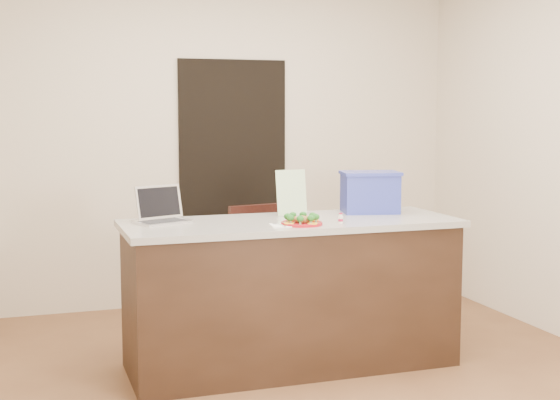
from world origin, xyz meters
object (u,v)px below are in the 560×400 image
object	(u,v)px
yogurt_bottle	(341,219)
chair	(258,260)
island	(291,293)
napkin	(284,225)
blue_box	(370,192)
laptop	(161,212)
plate	(302,223)

from	to	relation	value
yogurt_bottle	chair	xyz separation A→B (m)	(-0.20, 1.05, -0.43)
island	yogurt_bottle	distance (m)	0.58
napkin	blue_box	distance (m)	0.83
blue_box	chair	size ratio (longest dim) A/B	0.47
island	yogurt_bottle	bearing A→B (deg)	-42.96
napkin	blue_box	xyz separation A→B (m)	(0.73, 0.38, 0.13)
laptop	plate	bearing A→B (deg)	-47.85
plate	laptop	distance (m)	0.86
plate	napkin	size ratio (longest dim) A/B	1.66
napkin	blue_box	bearing A→B (deg)	27.48
napkin	chair	distance (m)	1.13
chair	plate	bearing A→B (deg)	-103.55
plate	chair	distance (m)	1.11
yogurt_bottle	plate	bearing A→B (deg)	175.41
yogurt_bottle	laptop	distance (m)	1.09
plate	blue_box	world-z (taller)	blue_box
blue_box	chair	world-z (taller)	blue_box
plate	island	bearing A→B (deg)	88.88
napkin	laptop	bearing A→B (deg)	149.24
plate	chair	xyz separation A→B (m)	(0.04, 1.03, -0.42)
laptop	blue_box	size ratio (longest dim) A/B	0.86
laptop	chair	bearing A→B (deg)	17.28
island	plate	distance (m)	0.51
blue_box	island	bearing A→B (deg)	-151.96
plate	napkin	xyz separation A→B (m)	(-0.11, -0.01, -0.01)
yogurt_bottle	laptop	world-z (taller)	laptop
chair	yogurt_bottle	bearing A→B (deg)	-90.49
chair	laptop	bearing A→B (deg)	-152.43
plate	napkin	distance (m)	0.11
laptop	chair	size ratio (longest dim) A/B	0.40
island	laptop	xyz separation A→B (m)	(-0.77, 0.18, 0.52)
laptop	chair	xyz separation A→B (m)	(0.81, 0.65, -0.46)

